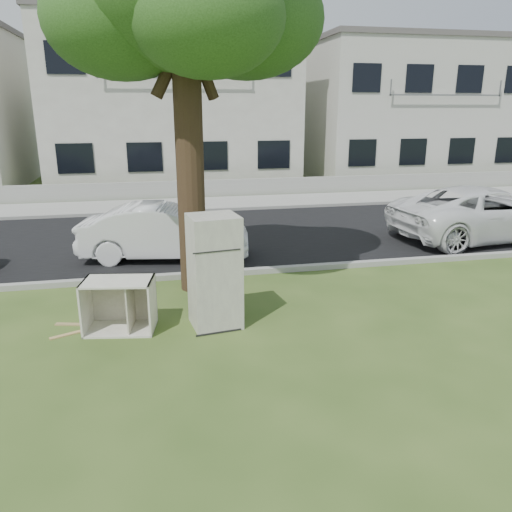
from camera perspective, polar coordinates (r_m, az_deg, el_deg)
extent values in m
plane|color=#354F1C|center=(8.83, -3.39, -7.45)|extent=(120.00, 120.00, 0.00)
cube|color=black|center=(14.48, -6.91, 2.18)|extent=(120.00, 7.00, 0.01)
cube|color=gray|center=(11.09, -5.26, -2.35)|extent=(120.00, 0.18, 0.12)
cube|color=gray|center=(17.93, -7.93, 4.94)|extent=(120.00, 0.18, 0.12)
cube|color=gray|center=(19.35, -8.25, 5.81)|extent=(120.00, 2.80, 0.01)
cube|color=gray|center=(20.87, -8.58, 7.55)|extent=(120.00, 0.15, 0.70)
cylinder|color=black|center=(9.86, -7.57, 10.70)|extent=(0.54, 0.54, 5.20)
cube|color=beige|center=(25.50, -9.62, 16.48)|extent=(11.00, 8.00, 7.20)
cube|color=#595451|center=(25.77, -10.06, 24.76)|extent=(11.22, 8.16, 0.24)
cube|color=beige|center=(28.67, 16.10, 15.48)|extent=(10.00, 8.00, 6.60)
cube|color=#595451|center=(28.83, 16.68, 22.27)|extent=(10.20, 8.16, 0.24)
cube|color=beige|center=(8.37, -4.76, -1.80)|extent=(0.89, 0.84, 1.92)
cube|color=white|center=(8.64, -15.34, -5.43)|extent=(1.23, 0.88, 0.88)
cube|color=tan|center=(8.92, -19.34, -8.09)|extent=(0.97, 0.50, 0.02)
cube|color=#937E4C|center=(9.16, -19.25, -7.40)|extent=(0.93, 0.32, 0.02)
cube|color=#A07558|center=(9.22, -18.86, -7.22)|extent=(0.10, 0.83, 0.02)
imported|color=silver|center=(12.40, -10.37, 2.72)|extent=(4.24, 2.08, 1.34)
imported|color=white|center=(15.44, 24.73, 4.48)|extent=(5.56, 2.98, 1.49)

